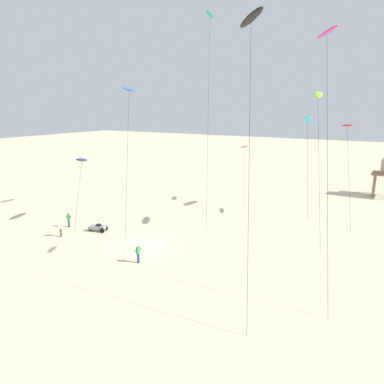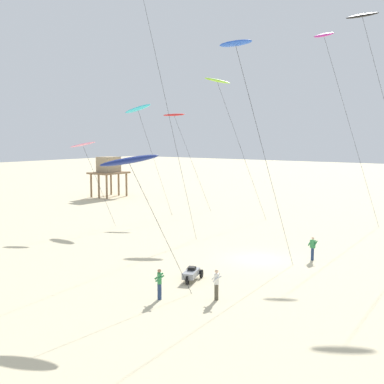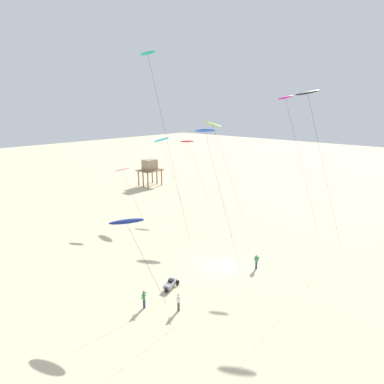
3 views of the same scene
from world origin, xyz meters
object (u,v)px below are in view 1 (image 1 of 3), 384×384
Objects in this scene: kite_flyer_middle at (138,253)px; kite_black at (251,20)px; kite_magenta at (327,37)px; kite_lime at (318,95)px; kite_red at (347,126)px; kite_cyan at (307,120)px; kite_pink at (244,147)px; kite_navy at (82,160)px; kite_flyer_nearest at (61,228)px; beach_buggy at (98,228)px; kite_teal at (210,19)px; kite_blue at (129,91)px; kite_flyer_furthest at (69,220)px.

kite_black is at bearing 0.27° from kite_flyer_middle.
kite_magenta reaches higher than kite_lime.
kite_red is 27.61m from kite_flyer_middle.
kite_cyan is 1.49× the size of kite_pink.
kite_black is 15.58m from kite_lime.
kite_navy reaches higher than kite_flyer_nearest.
kite_pink is 1.06× the size of kite_navy.
kite_lime is at bearing 28.85° from beach_buggy.
kite_teal is 11.03× the size of beach_buggy.
kite_cyan is 1.08× the size of kite_red.
kite_magenta is at bearing -2.48° from kite_navy.
kite_cyan is 16.68m from kite_teal.
kite_blue is 1.01× the size of kite_lime.
kite_navy is 15.21m from kite_flyer_middle.
kite_teal is 26.54m from kite_flyer_middle.
kite_magenta is (3.70, 4.59, -0.57)m from kite_black.
beach_buggy is (-7.64, -11.06, -22.20)m from kite_teal.
kite_flyer_furthest is 3.91m from beach_buggy.
kite_pink is 25.10m from kite_magenta.
kite_black is 26.17m from beach_buggy.
kite_flyer_furthest is (-22.39, 3.42, -17.53)m from kite_black.
kite_blue is at bearing -101.07° from kite_pink.
kite_flyer_furthest is at bearing -170.43° from beach_buggy.
kite_cyan reaches higher than kite_pink.
kite_blue is at bearing -121.60° from kite_cyan.
kite_flyer_middle reaches higher than beach_buggy.
kite_red is 6.82× the size of kite_flyer_furthest.
kite_teal reaches higher than kite_flyer_furthest.
kite_red reaches higher than kite_pink.
kite_navy is at bearing -147.07° from kite_red.
kite_lime reaches higher than kite_cyan.
kite_teal is 2.99× the size of kite_navy.
kite_pink reaches higher than kite_flyer_furthest.
kite_cyan reaches higher than kite_flyer_middle.
kite_lime is at bearing -0.70° from kite_teal.
kite_teal reaches higher than beach_buggy.
kite_black is at bearing -128.91° from kite_magenta.
kite_flyer_nearest is at bearing -147.30° from kite_lime.
kite_pink is 24.35m from kite_flyer_middle.
kite_lime is 8.90× the size of kite_flyer_nearest.
kite_teal is 18.64m from kite_magenta.
kite_cyan is 5.00m from kite_red.
kite_flyer_middle is (-13.34, -4.63, -16.97)m from kite_magenta.
kite_black is at bearing -86.24° from kite_cyan.
kite_flyer_nearest is 1.00× the size of kite_flyer_middle.
kite_black is 5.92m from kite_magenta.
kite_blue is 18.30m from kite_lime.
kite_red is 6.82× the size of kite_flyer_nearest.
kite_navy is 3.69× the size of beach_buggy.
kite_flyer_nearest is (-7.22, -3.20, -13.74)m from kite_blue.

